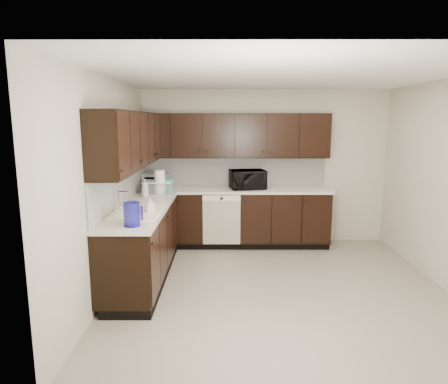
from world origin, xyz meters
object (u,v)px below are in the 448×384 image
object	(u,v)px
microwave	(247,180)
storage_bin	(158,187)
toaster_oven	(156,181)
blue_pitcher	(132,214)
sink	(137,218)

from	to	relation	value
microwave	storage_bin	xyz separation A→B (m)	(-1.37, -0.31, -0.07)
toaster_oven	storage_bin	size ratio (longest dim) A/B	0.92
microwave	storage_bin	size ratio (longest dim) A/B	1.29
storage_bin	blue_pitcher	bearing A→B (deg)	-88.32
sink	microwave	size ratio (longest dim) A/B	1.52
microwave	blue_pitcher	world-z (taller)	microwave
blue_pitcher	microwave	bearing A→B (deg)	76.51
toaster_oven	blue_pitcher	distance (m)	2.32
toaster_oven	storage_bin	bearing A→B (deg)	-63.42
storage_bin	blue_pitcher	size ratio (longest dim) A/B	1.68
microwave	toaster_oven	distance (m)	1.46
sink	blue_pitcher	world-z (taller)	sink
sink	storage_bin	xyz separation A→B (m)	(0.02, 1.36, 0.14)
sink	toaster_oven	bearing A→B (deg)	92.27
sink	toaster_oven	world-z (taller)	sink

